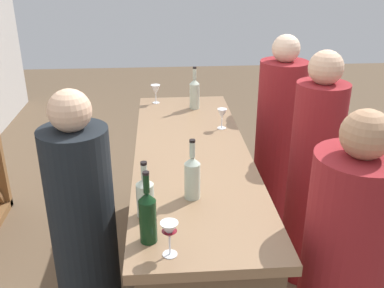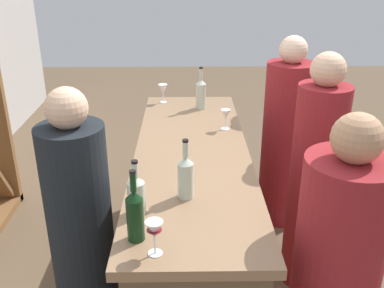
{
  "view_description": "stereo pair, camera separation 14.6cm",
  "coord_description": "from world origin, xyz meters",
  "px_view_note": "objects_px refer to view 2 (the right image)",
  "views": [
    {
      "loc": [
        -2.43,
        0.19,
        2.05
      ],
      "look_at": [
        0.0,
        0.0,
        0.98
      ],
      "focal_mm": 41.08,
      "sensor_mm": 36.0,
      "label": 1
    },
    {
      "loc": [
        -2.44,
        0.04,
        2.05
      ],
      "look_at": [
        0.0,
        0.0,
        0.98
      ],
      "focal_mm": 41.08,
      "sensor_mm": 36.0,
      "label": 2
    }
  ],
  "objects_px": {
    "wine_bottle_second_right_clear_pale": "(201,93)",
    "wine_bottle_center_clear_pale": "(186,176)",
    "wine_glass_near_right": "(163,90)",
    "wine_glass_near_center": "(154,231)",
    "wine_bottle_second_left_clear_pale": "(136,194)",
    "person_right_guest": "(314,184)",
    "person_server_behind": "(81,225)",
    "wine_bottle_leftmost_dark_green": "(135,214)",
    "person_center_guest": "(285,141)",
    "wine_glass_near_left": "(225,115)",
    "person_left_guest": "(334,279)"
  },
  "relations": [
    {
      "from": "wine_glass_near_left",
      "to": "person_right_guest",
      "type": "bearing_deg",
      "value": -127.69
    },
    {
      "from": "person_right_guest",
      "to": "person_server_behind",
      "type": "relative_size",
      "value": 1.06
    },
    {
      "from": "wine_glass_near_right",
      "to": "person_right_guest",
      "type": "relative_size",
      "value": 0.1
    },
    {
      "from": "wine_bottle_leftmost_dark_green",
      "to": "person_right_guest",
      "type": "distance_m",
      "value": 1.36
    },
    {
      "from": "wine_bottle_center_clear_pale",
      "to": "wine_bottle_second_right_clear_pale",
      "type": "distance_m",
      "value": 1.36
    },
    {
      "from": "wine_bottle_leftmost_dark_green",
      "to": "person_right_guest",
      "type": "relative_size",
      "value": 0.21
    },
    {
      "from": "wine_glass_near_right",
      "to": "wine_glass_near_center",
      "type": "bearing_deg",
      "value": -178.44
    },
    {
      "from": "wine_glass_near_center",
      "to": "wine_bottle_leftmost_dark_green",
      "type": "bearing_deg",
      "value": 40.3
    },
    {
      "from": "person_right_guest",
      "to": "wine_glass_near_center",
      "type": "bearing_deg",
      "value": 57.4
    },
    {
      "from": "wine_bottle_leftmost_dark_green",
      "to": "wine_bottle_second_left_clear_pale",
      "type": "bearing_deg",
      "value": 4.47
    },
    {
      "from": "wine_glass_near_center",
      "to": "wine_glass_near_left",
      "type": "bearing_deg",
      "value": -16.38
    },
    {
      "from": "wine_bottle_second_left_clear_pale",
      "to": "person_right_guest",
      "type": "height_order",
      "value": "person_right_guest"
    },
    {
      "from": "wine_bottle_second_left_clear_pale",
      "to": "person_left_guest",
      "type": "xyz_separation_m",
      "value": [
        -0.17,
        -0.9,
        -0.36
      ]
    },
    {
      "from": "wine_bottle_center_clear_pale",
      "to": "wine_bottle_leftmost_dark_green",
      "type": "bearing_deg",
      "value": 148.43
    },
    {
      "from": "wine_bottle_second_left_clear_pale",
      "to": "wine_glass_near_right",
      "type": "distance_m",
      "value": 1.65
    },
    {
      "from": "wine_glass_near_left",
      "to": "person_server_behind",
      "type": "distance_m",
      "value": 1.2
    },
    {
      "from": "wine_glass_near_left",
      "to": "person_left_guest",
      "type": "height_order",
      "value": "person_left_guest"
    },
    {
      "from": "wine_glass_near_right",
      "to": "person_server_behind",
      "type": "relative_size",
      "value": 0.1
    },
    {
      "from": "wine_bottle_second_right_clear_pale",
      "to": "person_right_guest",
      "type": "xyz_separation_m",
      "value": [
        -0.84,
        -0.68,
        -0.33
      ]
    },
    {
      "from": "wine_bottle_second_left_clear_pale",
      "to": "wine_glass_near_right",
      "type": "xyz_separation_m",
      "value": [
        1.65,
        -0.05,
        0.0
      ]
    },
    {
      "from": "wine_bottle_second_left_clear_pale",
      "to": "person_center_guest",
      "type": "relative_size",
      "value": 0.18
    },
    {
      "from": "person_left_guest",
      "to": "person_server_behind",
      "type": "distance_m",
      "value": 1.34
    },
    {
      "from": "wine_glass_near_left",
      "to": "wine_glass_near_center",
      "type": "height_order",
      "value": "wine_glass_near_center"
    },
    {
      "from": "wine_glass_near_right",
      "to": "person_left_guest",
      "type": "bearing_deg",
      "value": -154.77
    },
    {
      "from": "person_right_guest",
      "to": "person_server_behind",
      "type": "bearing_deg",
      "value": 26.18
    },
    {
      "from": "wine_bottle_second_right_clear_pale",
      "to": "wine_bottle_center_clear_pale",
      "type": "bearing_deg",
      "value": 174.88
    },
    {
      "from": "wine_bottle_center_clear_pale",
      "to": "wine_bottle_second_right_clear_pale",
      "type": "bearing_deg",
      "value": -5.12
    },
    {
      "from": "wine_bottle_second_right_clear_pale",
      "to": "person_left_guest",
      "type": "distance_m",
      "value": 1.79
    },
    {
      "from": "wine_bottle_second_right_clear_pale",
      "to": "person_server_behind",
      "type": "relative_size",
      "value": 0.22
    },
    {
      "from": "wine_bottle_second_right_clear_pale",
      "to": "wine_glass_near_left",
      "type": "height_order",
      "value": "wine_bottle_second_right_clear_pale"
    },
    {
      "from": "person_left_guest",
      "to": "person_server_behind",
      "type": "xyz_separation_m",
      "value": [
        0.46,
        1.26,
        -0.0
      ]
    },
    {
      "from": "wine_bottle_center_clear_pale",
      "to": "wine_glass_near_right",
      "type": "bearing_deg",
      "value": 6.73
    },
    {
      "from": "wine_bottle_second_left_clear_pale",
      "to": "person_right_guest",
      "type": "xyz_separation_m",
      "value": [
        0.65,
        -1.03,
        -0.31
      ]
    },
    {
      "from": "wine_bottle_second_right_clear_pale",
      "to": "wine_glass_near_center",
      "type": "xyz_separation_m",
      "value": [
        -1.79,
        0.25,
        -0.01
      ]
    },
    {
      "from": "wine_bottle_leftmost_dark_green",
      "to": "person_center_guest",
      "type": "xyz_separation_m",
      "value": [
        1.6,
        -0.99,
        -0.36
      ]
    },
    {
      "from": "wine_bottle_center_clear_pale",
      "to": "wine_glass_near_center",
      "type": "bearing_deg",
      "value": 164.3
    },
    {
      "from": "wine_glass_near_left",
      "to": "person_center_guest",
      "type": "height_order",
      "value": "person_center_guest"
    },
    {
      "from": "person_right_guest",
      "to": "person_server_behind",
      "type": "height_order",
      "value": "person_right_guest"
    },
    {
      "from": "wine_glass_near_right",
      "to": "wine_bottle_center_clear_pale",
      "type": "bearing_deg",
      "value": -173.27
    },
    {
      "from": "wine_bottle_second_left_clear_pale",
      "to": "wine_bottle_second_right_clear_pale",
      "type": "distance_m",
      "value": 1.54
    },
    {
      "from": "wine_glass_near_right",
      "to": "person_left_guest",
      "type": "height_order",
      "value": "person_left_guest"
    },
    {
      "from": "person_right_guest",
      "to": "person_server_behind",
      "type": "xyz_separation_m",
      "value": [
        -0.36,
        1.38,
        -0.05
      ]
    },
    {
      "from": "wine_bottle_leftmost_dark_green",
      "to": "wine_bottle_second_left_clear_pale",
      "type": "xyz_separation_m",
      "value": [
        0.2,
        0.02,
        -0.02
      ]
    },
    {
      "from": "wine_bottle_leftmost_dark_green",
      "to": "person_left_guest",
      "type": "xyz_separation_m",
      "value": [
        0.03,
        -0.89,
        -0.38
      ]
    },
    {
      "from": "wine_bottle_center_clear_pale",
      "to": "person_left_guest",
      "type": "xyz_separation_m",
      "value": [
        -0.31,
        -0.68,
        -0.38
      ]
    },
    {
      "from": "wine_bottle_leftmost_dark_green",
      "to": "wine_bottle_center_clear_pale",
      "type": "relative_size",
      "value": 1.05
    },
    {
      "from": "wine_glass_near_left",
      "to": "wine_glass_near_center",
      "type": "xyz_separation_m",
      "value": [
        -1.36,
        0.4,
        0.01
      ]
    },
    {
      "from": "person_right_guest",
      "to": "person_left_guest",
      "type": "bearing_deg",
      "value": 93.15
    },
    {
      "from": "wine_bottle_center_clear_pale",
      "to": "wine_bottle_second_left_clear_pale",
      "type": "bearing_deg",
      "value": 122.7
    },
    {
      "from": "wine_bottle_second_right_clear_pale",
      "to": "wine_glass_near_center",
      "type": "height_order",
      "value": "wine_bottle_second_right_clear_pale"
    }
  ]
}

